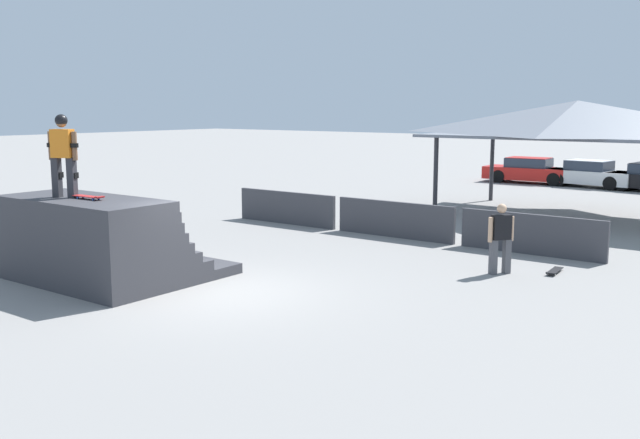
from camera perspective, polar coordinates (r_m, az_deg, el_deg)
The scene contains 10 objects.
ground_plane at distance 14.83m, azimuth -8.03°, elevation -5.83°, with size 160.00×160.00×0.00m, color gray.
quarter_pipe_ramp at distance 16.27m, azimuth -17.25°, elevation -1.91°, with size 4.02×3.61×1.86m.
skater_on_deck at distance 16.10m, azimuth -19.88°, elevation 5.26°, with size 0.76×0.43×1.77m.
skateboard_on_deck at distance 15.68m, azimuth -17.98°, elevation 1.75°, with size 0.83×0.23×0.09m.
bystander_walking at distance 16.67m, azimuth 14.27°, elevation -1.21°, with size 0.46×0.58×1.62m.
skateboard_on_ground at distance 17.22m, azimuth 18.24°, elevation -3.92°, with size 0.27×0.86×0.09m.
barrier_fence at distance 20.89m, azimuth 5.99°, elevation 0.00°, with size 12.02×0.12×1.05m.
pavilion_shelter at distance 25.98m, azimuth 19.86°, elevation 7.54°, with size 9.50×5.71×3.99m.
parked_car_red at distance 37.19m, azimuth 16.46°, elevation 3.74°, with size 4.55×1.85×1.27m.
parked_car_white at distance 36.26m, azimuth 20.81°, elevation 3.40°, with size 4.29×2.19×1.27m.
Camera 1 is at (10.14, -10.14, 3.77)m, focal length 40.00 mm.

